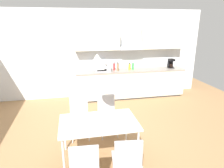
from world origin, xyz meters
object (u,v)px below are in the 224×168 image
Objects in this scene: chair_far_left at (79,113)px; chair_far_right at (107,111)px; bottle_red at (114,67)px; dining_table at (99,124)px; bottle_yellow at (130,67)px; chair_near_left at (85,164)px; coffee_maker at (171,63)px; bottle_green at (133,66)px; chair_near_right at (127,158)px; microwave at (102,67)px; bottle_brown at (118,67)px; pendant_lamp at (97,61)px.

chair_far_right is at bearing -0.02° from chair_far_left.
bottle_red is 3.14m from dining_table.
bottle_yellow is 3.32m from dining_table.
dining_table is at bearing 69.19° from chair_near_left.
bottle_yellow is 0.26× the size of chair_far_right.
coffee_maker is 1.24× the size of bottle_green.
dining_table is (-1.54, -2.98, -0.33)m from bottle_green.
chair_near_left is (-0.59, -0.00, 0.00)m from chair_near_right.
bottle_red is 3.87m from chair_near_right.
chair_near_left is at bearing -110.81° from dining_table.
dining_table is at bearing -100.16° from microwave.
coffee_maker is 0.34× the size of chair_far_right.
coffee_maker is 1.14× the size of bottle_red.
dining_table is (-2.86, -2.97, -0.38)m from coffee_maker.
bottle_brown is 1.25× the size of bottle_yellow.
chair_far_left is at bearing -145.51° from coffee_maker.
bottle_red reaches higher than chair_near_left.
chair_near_right is 1.51m from pendant_lamp.
dining_table is at bearing -107.03° from bottle_red.
bottle_yellow is at bearing 10.24° from bottle_brown.
chair_far_left and chair_far_right have the same top height.
chair_near_right and chair_near_left have the same top height.
bottle_red is 4.01m from chair_near_left.
bottle_red is at bearing 179.26° from bottle_green.
bottle_yellow reaches higher than chair_far_right.
chair_near_left is (-1.73, -3.78, -0.47)m from bottle_yellow.
bottle_green is at bearing -0.74° from bottle_red.
bottle_brown is at bearing 70.97° from chair_far_right.
microwave reaches higher than chair_far_left.
bottle_red is 0.94× the size of bottle_brown.
dining_table is at bearing -109.34° from bottle_brown.
bottle_yellow is at bearing 64.46° from pendant_lamp.
dining_table is (-1.02, -2.90, -0.35)m from bottle_brown.
bottle_green reaches higher than chair_far_right.
bottle_green is at bearing 64.05° from chair_near_left.
chair_near_right is (0.29, -0.80, -0.14)m from dining_table.
dining_table is (-1.42, -2.98, -0.33)m from bottle_yellow.
chair_far_right is at bearing 69.87° from pendant_lamp.
chair_far_left is (-1.22, -2.19, -0.49)m from bottle_red.
chair_near_right is (-0.73, -3.71, -0.49)m from bottle_brown.
bottle_brown reaches higher than bottle_yellow.
chair_near_right is (-0.00, -1.60, 0.00)m from chair_far_right.
coffee_maker reaches higher than bottle_yellow.
chair_far_right is 1.00× the size of chair_near_left.
chair_far_right is at bearing -105.87° from bottle_red.
bottle_brown is 0.32× the size of chair_far_left.
chair_far_left reaches higher than dining_table.
coffee_maker reaches higher than dining_table.
bottle_red is (-1.94, 0.02, -0.04)m from coffee_maker.
bottle_brown is at bearing 70.66° from pendant_lamp.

